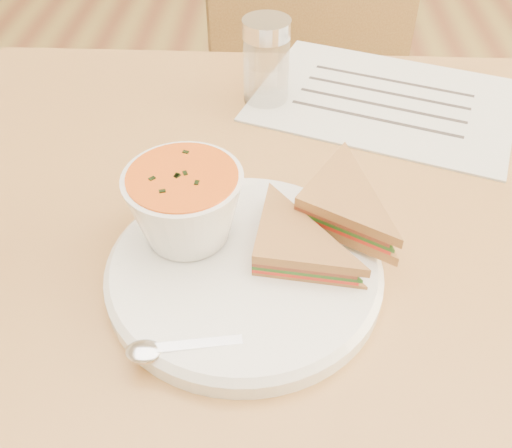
# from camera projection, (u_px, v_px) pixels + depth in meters

# --- Properties ---
(dining_table) EXTENTS (1.00, 0.70, 0.75)m
(dining_table) POSITION_uv_depth(u_px,v_px,m) (315.00, 392.00, 0.86)
(dining_table) COLOR brown
(dining_table) RESTS_ON floor
(chair_far) EXTENTS (0.54, 0.54, 0.98)m
(chair_far) POSITION_uv_depth(u_px,v_px,m) (339.00, 148.00, 1.13)
(chair_far) COLOR brown
(chair_far) RESTS_ON floor
(plate) EXTENTS (0.26, 0.26, 0.02)m
(plate) POSITION_uv_depth(u_px,v_px,m) (244.00, 271.00, 0.53)
(plate) COLOR white
(plate) RESTS_ON dining_table
(soup_bowl) EXTENTS (0.11, 0.11, 0.08)m
(soup_bowl) POSITION_uv_depth(u_px,v_px,m) (186.00, 209.00, 0.53)
(soup_bowl) COLOR white
(soup_bowl) RESTS_ON plate
(sandwich_half_a) EXTENTS (0.11, 0.11, 0.03)m
(sandwich_half_a) POSITION_uv_depth(u_px,v_px,m) (252.00, 268.00, 0.50)
(sandwich_half_a) COLOR #BA7E41
(sandwich_half_a) RESTS_ON plate
(sandwich_half_b) EXTENTS (0.14, 0.14, 0.03)m
(sandwich_half_b) POSITION_uv_depth(u_px,v_px,m) (294.00, 211.00, 0.54)
(sandwich_half_b) COLOR #BA7E41
(sandwich_half_b) RESTS_ON plate
(spoon) EXTENTS (0.16, 0.06, 0.01)m
(spoon) POSITION_uv_depth(u_px,v_px,m) (201.00, 345.00, 0.46)
(spoon) COLOR silver
(spoon) RESTS_ON plate
(paper_menu) EXTENTS (0.39, 0.34, 0.00)m
(paper_menu) POSITION_uv_depth(u_px,v_px,m) (384.00, 100.00, 0.76)
(paper_menu) COLOR white
(paper_menu) RESTS_ON dining_table
(condiment_shaker) EXTENTS (0.07, 0.07, 0.11)m
(condiment_shaker) POSITION_uv_depth(u_px,v_px,m) (266.00, 62.00, 0.73)
(condiment_shaker) COLOR silver
(condiment_shaker) RESTS_ON dining_table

